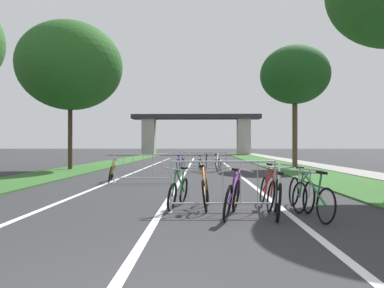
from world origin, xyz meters
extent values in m
cube|color=#2D5B26|center=(-6.08, 25.37, 0.03)|extent=(2.86, 62.02, 0.05)
cube|color=#2D5B26|center=(6.08, 25.37, 0.03)|extent=(2.86, 62.02, 0.05)
cube|color=gray|center=(8.40, 25.37, 0.04)|extent=(1.78, 62.02, 0.08)
cube|color=silver|center=(0.00, 17.94, 0.00)|extent=(0.14, 35.88, 0.01)
cube|color=silver|center=(2.56, 17.94, 0.00)|extent=(0.14, 35.88, 0.01)
cube|color=silver|center=(-2.56, 17.94, 0.00)|extent=(0.14, 35.88, 0.01)
cube|color=#2D2D30|center=(0.00, 51.26, 5.65)|extent=(19.14, 2.95, 0.65)
cube|color=#9E9B93|center=(-7.08, 51.26, 2.66)|extent=(1.86, 2.40, 5.32)
cube|color=#9E9B93|center=(7.08, 51.26, 2.66)|extent=(1.86, 2.40, 5.32)
cylinder|color=#3D2D1E|center=(-6.49, 17.14, 1.82)|extent=(0.24, 0.24, 3.63)
ellipsoid|color=#23561E|center=(-6.49, 17.14, 5.79)|extent=(5.75, 5.75, 4.89)
cylinder|color=#4C3823|center=(6.54, 19.48, 2.06)|extent=(0.31, 0.31, 4.12)
ellipsoid|color=#194719|center=(6.54, 19.48, 5.70)|extent=(4.20, 4.20, 3.57)
cylinder|color=#ADADB2|center=(0.20, 4.55, 0.53)|extent=(0.04, 0.04, 1.05)
cube|color=#ADADB2|center=(0.20, 4.55, 0.01)|extent=(0.07, 0.44, 0.03)
cylinder|color=#ADADB2|center=(2.33, 4.61, 0.53)|extent=(0.04, 0.04, 1.05)
cube|color=#ADADB2|center=(2.33, 4.61, 0.01)|extent=(0.07, 0.44, 0.03)
cylinder|color=#ADADB2|center=(1.27, 4.58, 1.03)|extent=(2.13, 0.09, 0.04)
cylinder|color=#ADADB2|center=(1.27, 4.58, 0.18)|extent=(2.13, 0.09, 0.04)
cylinder|color=#ADADB2|center=(0.56, 4.56, 0.61)|extent=(0.02, 0.02, 0.87)
cylinder|color=#ADADB2|center=(0.91, 4.57, 0.61)|extent=(0.02, 0.02, 0.87)
cylinder|color=#ADADB2|center=(1.27, 4.58, 0.61)|extent=(0.02, 0.02, 0.87)
cylinder|color=#ADADB2|center=(1.62, 4.59, 0.61)|extent=(0.02, 0.02, 0.87)
cylinder|color=#ADADB2|center=(1.97, 4.60, 0.61)|extent=(0.02, 0.02, 0.87)
cylinder|color=#ADADB2|center=(-2.36, 10.24, 0.53)|extent=(0.04, 0.04, 1.05)
cube|color=#ADADB2|center=(-2.36, 10.24, 0.01)|extent=(0.07, 0.44, 0.03)
cylinder|color=#ADADB2|center=(-0.23, 10.19, 0.53)|extent=(0.04, 0.04, 1.05)
cube|color=#ADADB2|center=(-0.23, 10.19, 0.01)|extent=(0.07, 0.44, 0.03)
cylinder|color=#ADADB2|center=(-1.29, 10.21, 1.03)|extent=(2.13, 0.09, 0.04)
cylinder|color=#ADADB2|center=(-1.29, 10.21, 0.18)|extent=(2.13, 0.09, 0.04)
cylinder|color=#ADADB2|center=(-2.00, 10.23, 0.61)|extent=(0.02, 0.02, 0.87)
cylinder|color=#ADADB2|center=(-1.65, 10.22, 0.61)|extent=(0.02, 0.02, 0.87)
cylinder|color=#ADADB2|center=(-1.29, 10.21, 0.61)|extent=(0.02, 0.02, 0.87)
cylinder|color=#ADADB2|center=(-0.94, 10.20, 0.61)|extent=(0.02, 0.02, 0.87)
cylinder|color=#ADADB2|center=(-0.58, 10.20, 0.61)|extent=(0.02, 0.02, 0.87)
cylinder|color=#ADADB2|center=(-0.03, 15.79, 0.53)|extent=(0.04, 0.04, 1.05)
cube|color=#ADADB2|center=(-0.03, 15.79, 0.01)|extent=(0.08, 0.44, 0.03)
cylinder|color=#ADADB2|center=(2.09, 15.91, 0.53)|extent=(0.04, 0.04, 1.05)
cube|color=#ADADB2|center=(2.09, 15.91, 0.01)|extent=(0.08, 0.44, 0.03)
cylinder|color=#ADADB2|center=(1.03, 15.85, 1.03)|extent=(2.13, 0.16, 0.04)
cylinder|color=#ADADB2|center=(1.03, 15.85, 0.18)|extent=(2.13, 0.16, 0.04)
cylinder|color=#ADADB2|center=(0.32, 15.81, 0.61)|extent=(0.02, 0.02, 0.87)
cylinder|color=#ADADB2|center=(0.67, 15.83, 0.61)|extent=(0.02, 0.02, 0.87)
cylinder|color=#ADADB2|center=(1.03, 15.85, 0.61)|extent=(0.02, 0.02, 0.87)
cylinder|color=#ADADB2|center=(1.38, 15.87, 0.61)|extent=(0.02, 0.02, 0.87)
cylinder|color=#ADADB2|center=(1.74, 15.89, 0.61)|extent=(0.02, 0.02, 0.87)
torus|color=black|center=(2.20, 3.64, 0.35)|extent=(0.23, 0.71, 0.70)
torus|color=black|center=(2.36, 4.59, 0.35)|extent=(0.23, 0.71, 0.70)
cylinder|color=silver|center=(2.30, 4.08, 0.67)|extent=(0.25, 0.92, 0.67)
cylinder|color=silver|center=(2.26, 3.91, 0.57)|extent=(0.09, 0.12, 0.56)
cylinder|color=silver|center=(2.22, 3.79, 0.32)|extent=(0.07, 0.31, 0.08)
cylinder|color=silver|center=(2.38, 4.56, 0.67)|extent=(0.09, 0.10, 0.64)
cube|color=black|center=(2.28, 3.87, 0.85)|extent=(0.14, 0.25, 0.06)
cylinder|color=#99999E|center=(2.41, 4.53, 0.98)|extent=(0.54, 0.12, 0.08)
torus|color=black|center=(0.42, 5.56, 0.31)|extent=(0.24, 0.62, 0.61)
torus|color=black|center=(0.23, 4.57, 0.31)|extent=(0.24, 0.62, 0.61)
cylinder|color=#1E7238|center=(0.36, 5.08, 0.59)|extent=(0.15, 0.98, 0.60)
cylinder|color=#1E7238|center=(0.40, 5.27, 0.56)|extent=(0.14, 0.10, 0.60)
cylinder|color=#1E7238|center=(0.38, 5.40, 0.28)|extent=(0.09, 0.33, 0.07)
cylinder|color=#1E7238|center=(0.27, 4.59, 0.59)|extent=(0.12, 0.08, 0.57)
cube|color=black|center=(0.44, 5.30, 0.85)|extent=(0.15, 0.26, 0.06)
cylinder|color=#99999E|center=(0.31, 4.61, 0.87)|extent=(0.48, 0.12, 0.09)
torus|color=black|center=(0.82, 15.90, 0.33)|extent=(0.19, 0.67, 0.66)
torus|color=black|center=(0.71, 16.96, 0.33)|extent=(0.19, 0.67, 0.66)
cylinder|color=#197A7F|center=(0.73, 16.40, 0.61)|extent=(0.21, 1.03, 0.59)
cylinder|color=#197A7F|center=(0.76, 16.20, 0.55)|extent=(0.11, 0.13, 0.54)
cylinder|color=#197A7F|center=(0.80, 16.07, 0.31)|extent=(0.06, 0.34, 0.08)
cylinder|color=#197A7F|center=(0.68, 16.93, 0.61)|extent=(0.11, 0.10, 0.56)
cube|color=black|center=(0.73, 16.16, 0.82)|extent=(0.13, 0.25, 0.06)
cylinder|color=#99999E|center=(0.65, 16.90, 0.89)|extent=(0.49, 0.08, 0.09)
torus|color=black|center=(2.27, 5.63, 0.32)|extent=(0.15, 0.65, 0.64)
torus|color=black|center=(2.25, 4.64, 0.32)|extent=(0.15, 0.65, 0.64)
cylinder|color=red|center=(2.31, 5.16, 0.61)|extent=(0.12, 0.97, 0.62)
cylinder|color=red|center=(2.31, 5.35, 0.60)|extent=(0.15, 0.12, 0.66)
cylinder|color=red|center=(2.26, 5.47, 0.30)|extent=(0.04, 0.32, 0.08)
cylinder|color=red|center=(2.30, 4.66, 0.61)|extent=(0.14, 0.09, 0.59)
cube|color=black|center=(2.36, 5.38, 0.93)|extent=(0.11, 0.24, 0.07)
cylinder|color=#99999E|center=(2.35, 4.69, 0.91)|extent=(0.46, 0.03, 0.10)
torus|color=black|center=(1.30, 3.61, 0.33)|extent=(0.30, 0.69, 0.67)
torus|color=black|center=(1.55, 4.65, 0.33)|extent=(0.30, 0.69, 0.67)
cylinder|color=#662884|center=(1.46, 4.09, 0.60)|extent=(0.36, 1.00, 0.57)
cylinder|color=#662884|center=(1.41, 3.89, 0.60)|extent=(0.13, 0.15, 0.65)
cylinder|color=#662884|center=(1.33, 3.77, 0.31)|extent=(0.10, 0.35, 0.08)
cylinder|color=#662884|center=(1.58, 4.61, 0.60)|extent=(0.11, 0.11, 0.54)
cube|color=black|center=(1.45, 3.84, 0.92)|extent=(0.16, 0.26, 0.06)
cylinder|color=#99999E|center=(1.62, 4.58, 0.87)|extent=(0.52, 0.15, 0.11)
torus|color=black|center=(2.92, 5.42, 0.32)|extent=(0.15, 0.65, 0.65)
torus|color=black|center=(2.97, 4.47, 0.32)|extent=(0.15, 0.65, 0.65)
cylinder|color=#B7B7BC|center=(2.97, 4.97, 0.60)|extent=(0.15, 0.93, 0.58)
cylinder|color=#B7B7BC|center=(2.96, 5.15, 0.57)|extent=(0.11, 0.12, 0.60)
cylinder|color=#B7B7BC|center=(2.92, 5.27, 0.30)|extent=(0.04, 0.31, 0.08)
cylinder|color=#B7B7BC|center=(3.00, 4.49, 0.60)|extent=(0.10, 0.10, 0.55)
cube|color=black|center=(2.99, 5.18, 0.87)|extent=(0.12, 0.25, 0.06)
cylinder|color=#99999E|center=(3.03, 4.52, 0.87)|extent=(0.52, 0.06, 0.08)
torus|color=black|center=(0.89, 4.58, 0.33)|extent=(0.16, 0.67, 0.66)
torus|color=black|center=(0.95, 5.55, 0.33)|extent=(0.16, 0.67, 0.66)
cylinder|color=orange|center=(0.88, 5.05, 0.62)|extent=(0.07, 0.95, 0.62)
cylinder|color=orange|center=(0.87, 4.86, 0.60)|extent=(0.14, 0.11, 0.65)
cylinder|color=orange|center=(0.91, 4.74, 0.31)|extent=(0.05, 0.32, 0.08)
cylinder|color=orange|center=(0.91, 5.53, 0.62)|extent=(0.12, 0.09, 0.59)
cube|color=black|center=(0.83, 4.83, 0.93)|extent=(0.12, 0.25, 0.06)
cylinder|color=#99999E|center=(0.87, 5.51, 0.91)|extent=(0.50, 0.06, 0.09)
torus|color=black|center=(1.04, 14.93, 0.33)|extent=(0.12, 0.66, 0.66)
torus|color=black|center=(1.03, 16.01, 0.33)|extent=(0.12, 0.66, 0.66)
cylinder|color=black|center=(1.07, 15.45, 0.64)|extent=(0.09, 1.06, 0.66)
cylinder|color=black|center=(1.06, 15.24, 0.58)|extent=(0.11, 0.13, 0.61)
cylinder|color=black|center=(1.04, 15.10, 0.30)|extent=(0.04, 0.35, 0.08)
cylinder|color=black|center=(1.06, 15.99, 0.64)|extent=(0.10, 0.09, 0.63)
cube|color=black|center=(1.09, 15.20, 0.88)|extent=(0.11, 0.24, 0.06)
cylinder|color=#99999E|center=(1.09, 15.97, 0.95)|extent=(0.53, 0.03, 0.08)
torus|color=black|center=(-0.37, 15.81, 0.34)|extent=(0.23, 0.68, 0.67)
torus|color=black|center=(-0.17, 16.87, 0.34)|extent=(0.23, 0.68, 0.67)
cylinder|color=#1E389E|center=(-0.31, 16.32, 0.65)|extent=(0.16, 1.05, 0.67)
cylinder|color=#1E389E|center=(-0.34, 16.11, 0.56)|extent=(0.12, 0.11, 0.54)
cylinder|color=#1E389E|center=(-0.34, 15.98, 0.31)|extent=(0.10, 0.35, 0.08)
cylinder|color=#1E389E|center=(-0.21, 16.85, 0.65)|extent=(0.12, 0.08, 0.64)
cube|color=black|center=(-0.38, 16.08, 0.82)|extent=(0.15, 0.26, 0.06)
cylinder|color=#99999E|center=(-0.25, 16.83, 0.97)|extent=(0.43, 0.11, 0.07)
torus|color=black|center=(-2.63, 11.23, 0.31)|extent=(0.24, 0.63, 0.62)
torus|color=black|center=(-2.49, 10.28, 0.31)|extent=(0.24, 0.63, 0.62)
cylinder|color=gold|center=(-2.52, 10.79, 0.57)|extent=(0.27, 0.91, 0.56)
cylinder|color=gold|center=(-2.55, 10.97, 0.54)|extent=(0.14, 0.13, 0.56)
cylinder|color=gold|center=(-2.61, 11.08, 0.29)|extent=(0.06, 0.31, 0.07)
cylinder|color=gold|center=(-2.45, 10.32, 0.57)|extent=(0.13, 0.11, 0.53)
cube|color=black|center=(-2.51, 11.01, 0.81)|extent=(0.14, 0.25, 0.07)
cylinder|color=#99999E|center=(-2.41, 10.35, 0.83)|extent=(0.52, 0.10, 0.12)
torus|color=black|center=(1.61, 15.81, 0.34)|extent=(0.29, 0.69, 0.67)
torus|color=black|center=(1.81, 16.75, 0.34)|extent=(0.29, 0.69, 0.67)
cylinder|color=silver|center=(1.66, 16.26, 0.63)|extent=(0.14, 0.94, 0.63)
cylinder|color=silver|center=(1.63, 16.08, 0.59)|extent=(0.16, 0.09, 0.61)
cylinder|color=silver|center=(1.65, 15.96, 0.31)|extent=(0.10, 0.31, 0.08)
cylinder|color=silver|center=(1.76, 16.73, 0.63)|extent=(0.14, 0.07, 0.60)
cube|color=black|center=(1.57, 16.06, 0.89)|extent=(0.15, 0.26, 0.07)
cylinder|color=#99999E|center=(1.71, 16.72, 0.93)|extent=(0.42, 0.12, 0.10)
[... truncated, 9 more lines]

